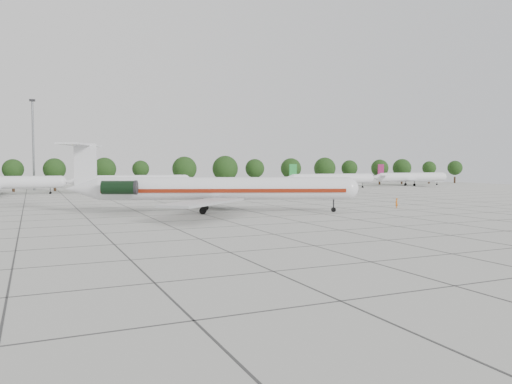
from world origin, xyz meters
TOP-DOWN VIEW (x-y plane):
  - ground at (0.00, 0.00)m, footprint 260.00×260.00m
  - apron_joints at (0.00, 15.00)m, footprint 170.00×170.00m
  - main_airliner at (-6.50, 9.28)m, footprint 42.41×32.03m
  - ground_crew at (24.49, 3.88)m, footprint 0.71×0.63m
  - bg_airliner_c at (-6.56, 69.38)m, footprint 28.24×27.20m
  - bg_airliner_d at (51.96, 66.00)m, footprint 28.24×27.20m
  - bg_airliner_e at (88.81, 72.67)m, footprint 28.24×27.20m
  - tree_line at (-11.68, 85.00)m, footprint 249.86×8.44m
  - floodlight_mast at (-30.00, 92.00)m, footprint 1.60×1.60m

SIDE VIEW (x-z plane):
  - ground at x=0.00m, z-range 0.00..0.00m
  - apron_joints at x=0.00m, z-range 0.00..0.02m
  - ground_crew at x=24.49m, z-range 0.00..1.64m
  - bg_airliner_c at x=-6.56m, z-range -0.79..6.61m
  - bg_airliner_d at x=51.96m, z-range -0.79..6.61m
  - bg_airliner_e at x=88.81m, z-range -0.79..6.61m
  - main_airliner at x=-6.50m, z-range -1.51..8.79m
  - tree_line at x=-11.68m, z-range 0.87..11.09m
  - floodlight_mast at x=-30.00m, z-range 1.56..27.01m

